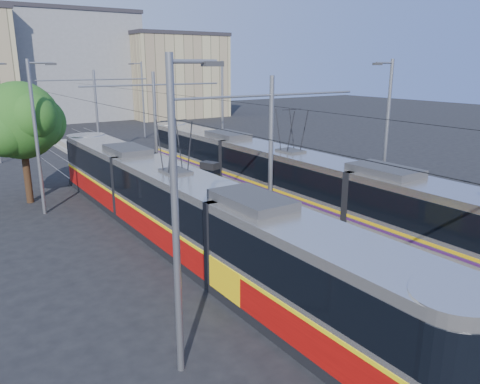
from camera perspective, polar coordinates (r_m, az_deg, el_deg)
ground at (r=16.31m, az=21.47°, el=-14.18°), size 160.00×160.00×0.00m
platform at (r=28.52m, az=-7.45°, el=-0.24°), size 4.00×50.00×0.30m
tactile_strip_left at (r=27.90m, az=-10.12°, el=-0.38°), size 0.70×50.00×0.01m
tactile_strip_right at (r=29.13m, az=-4.92°, el=0.48°), size 0.70×50.00×0.01m
rails at (r=28.56m, az=-7.45°, el=-0.50°), size 8.71×70.00×0.03m
tram_left at (r=20.47m, az=-7.70°, el=-1.96°), size 2.43×28.02×5.50m
tram_right at (r=25.09m, az=6.09°, el=1.67°), size 2.43×30.65×5.50m
catenary at (r=25.18m, az=-4.86°, el=7.93°), size 9.20×70.00×7.00m
street_lamps at (r=31.34m, az=-11.04°, el=8.52°), size 15.18×38.22×8.00m
shelter at (r=26.16m, az=-3.70°, el=1.40°), size 0.93×1.16×2.22m
tree at (r=29.08m, az=-24.69°, el=7.83°), size 4.73×4.37×6.87m
building_centre at (r=73.93m, az=-20.38°, el=14.22°), size 18.36×14.28×14.98m
building_right at (r=73.13m, az=-8.10°, el=13.90°), size 14.28×10.20×12.19m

